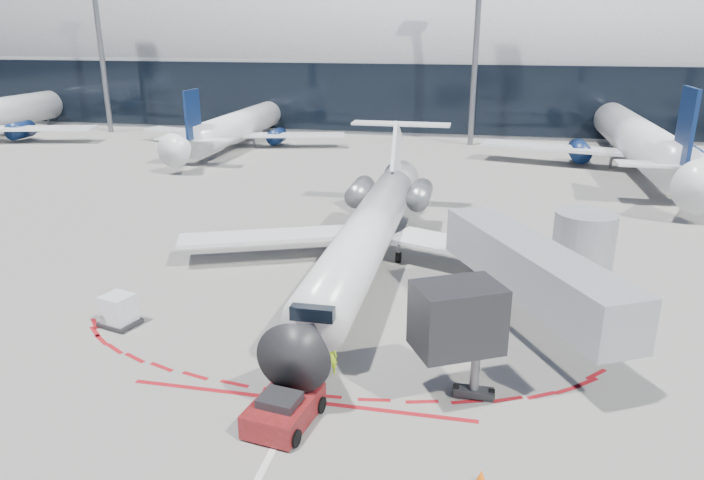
% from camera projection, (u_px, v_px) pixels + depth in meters
% --- Properties ---
extents(ground, '(260.00, 260.00, 0.00)m').
position_uv_depth(ground, '(356.00, 288.00, 35.36)').
color(ground, slate).
rests_on(ground, ground).
extents(apron_centerline, '(0.25, 40.00, 0.01)m').
position_uv_depth(apron_centerline, '(363.00, 275.00, 37.21)').
color(apron_centerline, silver).
rests_on(apron_centerline, ground).
extents(apron_stop_bar, '(14.00, 0.25, 0.01)m').
position_uv_depth(apron_stop_bar, '(298.00, 400.00, 24.69)').
color(apron_stop_bar, maroon).
rests_on(apron_stop_bar, ground).
extents(terminal_building, '(150.00, 24.15, 24.00)m').
position_uv_depth(terminal_building, '(443.00, 67.00, 92.90)').
color(terminal_building, '#939598').
rests_on(terminal_building, ground).
extents(jet_bridge, '(10.03, 15.20, 4.90)m').
position_uv_depth(jet_bridge, '(546.00, 271.00, 29.71)').
color(jet_bridge, '#989AA0').
rests_on(jet_bridge, ground).
extents(light_mast_west, '(0.70, 0.70, 25.00)m').
position_uv_depth(light_mast_west, '(100.00, 40.00, 84.55)').
color(light_mast_west, slate).
rests_on(light_mast_west, ground).
extents(light_mast_centre, '(0.70, 0.70, 25.00)m').
position_uv_depth(light_mast_centre, '(476.00, 41.00, 74.92)').
color(light_mast_centre, slate).
rests_on(light_mast_centre, ground).
extents(regional_jet, '(24.35, 30.03, 7.52)m').
position_uv_depth(regional_jet, '(370.00, 229.00, 37.48)').
color(regional_jet, silver).
rests_on(regional_jet, ground).
extents(pushback_tug, '(2.61, 5.20, 1.32)m').
position_uv_depth(pushback_tug, '(284.00, 409.00, 23.11)').
color(pushback_tug, '#52120B').
rests_on(pushback_tug, ground).
extents(ramp_worker, '(0.63, 0.47, 1.56)m').
position_uv_depth(ramp_worker, '(331.00, 357.00, 26.41)').
color(ramp_worker, '#C6FF1A').
rests_on(ramp_worker, ground).
extents(uld_container, '(2.02, 1.84, 1.61)m').
position_uv_depth(uld_container, '(119.00, 311.00, 30.68)').
color(uld_container, black).
rests_on(uld_container, ground).
extents(safety_cone_right, '(0.32, 0.32, 0.44)m').
position_uv_depth(safety_cone_right, '(481.00, 476.00, 20.19)').
color(safety_cone_right, '#FF6005').
rests_on(safety_cone_right, ground).
extents(bg_airliner_1, '(30.85, 32.67, 9.98)m').
position_uv_depth(bg_airliner_1, '(240.00, 105.00, 77.29)').
color(bg_airliner_1, silver).
rests_on(bg_airliner_1, ground).
extents(bg_airliner_2, '(37.00, 39.18, 11.97)m').
position_uv_depth(bg_airliner_2, '(640.00, 110.00, 64.48)').
color(bg_airliner_2, silver).
rests_on(bg_airliner_2, ground).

